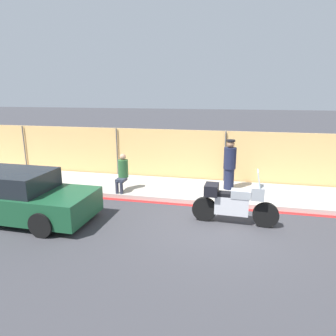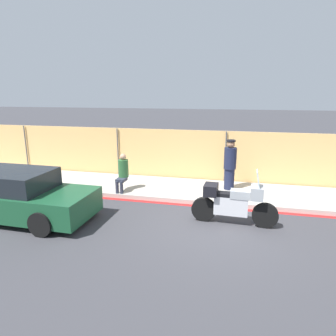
# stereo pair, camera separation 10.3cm
# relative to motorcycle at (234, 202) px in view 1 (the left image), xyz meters

# --- Properties ---
(ground_plane) EXTENTS (120.00, 120.00, 0.00)m
(ground_plane) POSITION_rel_motorcycle_xyz_m (-0.40, -0.14, -0.63)
(ground_plane) COLOR #38383D
(sidewalk) EXTENTS (32.78, 2.47, 0.15)m
(sidewalk) POSITION_rel_motorcycle_xyz_m (-0.40, 2.43, -0.55)
(sidewalk) COLOR #ADA89E
(sidewalk) RESTS_ON ground_plane
(curb_paint_stripe) EXTENTS (32.78, 0.18, 0.01)m
(curb_paint_stripe) POSITION_rel_motorcycle_xyz_m (-0.40, 1.10, -0.62)
(curb_paint_stripe) COLOR red
(curb_paint_stripe) RESTS_ON ground_plane
(storefront_fence) EXTENTS (31.14, 0.17, 2.08)m
(storefront_fence) POSITION_rel_motorcycle_xyz_m (-0.40, 3.75, 0.42)
(storefront_fence) COLOR #E5B26B
(storefront_fence) RESTS_ON ground_plane
(motorcycle) EXTENTS (2.32, 0.55, 1.54)m
(motorcycle) POSITION_rel_motorcycle_xyz_m (0.00, 0.00, 0.00)
(motorcycle) COLOR black
(motorcycle) RESTS_ON ground_plane
(officer_standing) EXTENTS (0.43, 0.43, 1.77)m
(officer_standing) POSITION_rel_motorcycle_xyz_m (-0.19, 2.65, 0.42)
(officer_standing) COLOR #191E38
(officer_standing) RESTS_ON sidewalk
(person_seated_on_curb) EXTENTS (0.36, 0.66, 1.30)m
(person_seated_on_curb) POSITION_rel_motorcycle_xyz_m (-3.82, 1.66, 0.24)
(person_seated_on_curb) COLOR #2D3342
(person_seated_on_curb) RESTS_ON sidewalk
(parked_car_far_background) EXTENTS (4.50, 1.92, 1.39)m
(parked_car_far_background) POSITION_rel_motorcycle_xyz_m (-6.06, -0.98, 0.04)
(parked_car_far_background) COLOR #194C2D
(parked_car_far_background) RESTS_ON ground_plane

